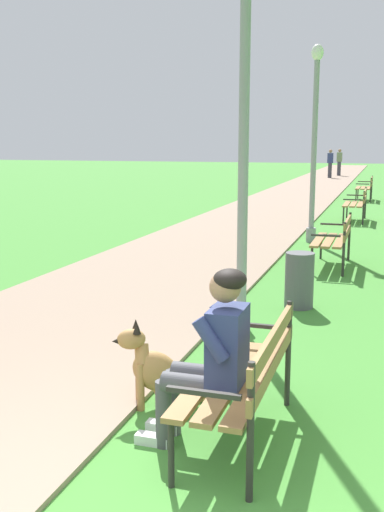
{
  "coord_description": "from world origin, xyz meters",
  "views": [
    {
      "loc": [
        1.36,
        -2.46,
        2.05
      ],
      "look_at": [
        -0.51,
        3.39,
        0.9
      ],
      "focal_mm": 42.7,
      "sensor_mm": 36.0,
      "label": 1
    }
  ],
  "objects": [
    {
      "name": "park_bench_far",
      "position": [
        0.65,
        14.01,
        0.51
      ],
      "size": [
        0.55,
        1.5,
        0.85
      ],
      "color": "olive",
      "rests_on": "ground"
    },
    {
      "name": "person_seated_on_near_bench",
      "position": [
        0.31,
        1.26,
        0.68
      ],
      "size": [
        0.74,
        0.49,
        1.25
      ],
      "color": "#4C4C51",
      "rests_on": "ground"
    },
    {
      "name": "lamp_post_near",
      "position": [
        -0.1,
        3.87,
        2.17
      ],
      "size": [
        0.24,
        0.24,
        4.2
      ],
      "color": "gray",
      "rests_on": "ground"
    },
    {
      "name": "park_bench_furthest",
      "position": [
        0.65,
        20.13,
        0.51
      ],
      "size": [
        0.55,
        1.5,
        0.85
      ],
      "color": "olive",
      "rests_on": "ground"
    },
    {
      "name": "park_bench_mid",
      "position": [
        0.6,
        7.72,
        0.51
      ],
      "size": [
        0.55,
        1.5,
        0.85
      ],
      "color": "olive",
      "rests_on": "ground"
    },
    {
      "name": "lamp_post_mid",
      "position": [
        -0.09,
        10.22,
        2.05
      ],
      "size": [
        0.24,
        0.24,
        3.95
      ],
      "color": "gray",
      "rests_on": "ground"
    },
    {
      "name": "paved_path",
      "position": [
        -2.01,
        24.0,
        0.02
      ],
      "size": [
        3.22,
        60.0,
        0.04
      ],
      "primitive_type": "cube",
      "color": "gray",
      "rests_on": "ground"
    },
    {
      "name": "litter_bin",
      "position": [
        0.38,
        5.02,
        0.35
      ],
      "size": [
        0.36,
        0.36,
        0.7
      ],
      "primitive_type": "cylinder",
      "color": "#515156",
      "rests_on": "ground"
    },
    {
      "name": "pedestrian_distant",
      "position": [
        -1.81,
        33.44,
        0.84
      ],
      "size": [
        0.32,
        0.22,
        1.65
      ],
      "color": "#383842",
      "rests_on": "ground"
    },
    {
      "name": "park_bench_near",
      "position": [
        0.52,
        1.39,
        0.51
      ],
      "size": [
        0.55,
        1.5,
        0.85
      ],
      "color": "olive",
      "rests_on": "ground"
    },
    {
      "name": "dog_shepherd",
      "position": [
        -0.24,
        1.78,
        0.26
      ],
      "size": [
        0.76,
        0.49,
        0.71
      ],
      "color": "#B27F47",
      "rests_on": "ground"
    },
    {
      "name": "pedestrian_further_distant",
      "position": [
        -1.49,
        36.0,
        0.84
      ],
      "size": [
        0.32,
        0.22,
        1.65
      ],
      "color": "#383842",
      "rests_on": "ground"
    }
  ]
}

